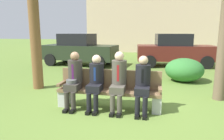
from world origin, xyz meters
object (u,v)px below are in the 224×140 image
Objects in this scene: seated_man_rightmost at (143,81)px; parked_car_near at (79,50)px; shrub_near_bench at (184,70)px; building_backdrop at (171,3)px; seated_man_leftmost at (74,77)px; seated_man_centerleft at (96,79)px; park_bench at (109,90)px; seated_man_centerright at (119,78)px; shrub_mid_lawn at (130,82)px; parked_car_far at (175,50)px.

parked_car_near is at bearing 121.73° from seated_man_rightmost.
parked_car_near is (-5.03, 2.75, 0.41)m from shrub_near_bench.
seated_man_leftmost is at bearing -100.77° from building_backdrop.
seated_man_centerleft is 18.27m from building_backdrop.
seated_man_leftmost is 6.34m from parked_car_near.
shrub_near_bench is 5.75m from parked_car_near.
seated_man_centerleft is 4.04m from shrub_near_bench.
seated_man_rightmost reaches higher than park_bench.
seated_man_leftmost is at bearing -132.31° from shrub_near_bench.
seated_man_rightmost is at bearing 0.02° from seated_man_centerleft.
parked_car_near reaches higher than seated_man_centerleft.
parked_car_near is (-3.70, 5.98, 0.13)m from seated_man_rightmost.
seated_man_leftmost is 18.36m from building_backdrop.
seated_man_centerright is 0.09× the size of building_backdrop.
seated_man_centerright is at bearing -120.15° from shrub_near_bench.
building_backdrop is at bearing 82.29° from shrub_mid_lawn.
seated_man_centerleft is at bearing -109.52° from parked_car_far.
seated_man_rightmost reaches higher than shrub_mid_lawn.
shrub_mid_lawn is at bearing 86.32° from seated_man_centerright.
parked_car_near is 1.00× the size of parked_car_far.
parked_car_far is at bearing 66.51° from seated_man_leftmost.
building_backdrop is at bearing 87.59° from parked_car_far.
seated_man_rightmost is 0.94× the size of shrub_near_bench.
seated_man_centerright is 1.00× the size of shrub_near_bench.
shrub_mid_lawn is 5.53m from parked_car_far.
parked_car_near is at bearing -115.02° from building_backdrop.
parked_car_far is at bearing 70.48° from seated_man_centerleft.
seated_man_rightmost is 0.31× the size of parked_car_near.
parked_car_far reaches higher than seated_man_leftmost.
building_backdrop is (2.53, 17.51, 4.11)m from park_bench.
building_backdrop is at bearing 88.35° from shrub_near_bench.
building_backdrop is at bearing 82.61° from seated_man_centerright.
park_bench is at bearing -104.68° from shrub_mid_lawn.
shrub_mid_lawn is at bearing -108.32° from parked_car_far.
seated_man_leftmost is 0.53m from seated_man_centerleft.
seated_man_leftmost is 1.05× the size of seated_man_rightmost.
seated_man_leftmost is 1.88m from shrub_mid_lawn.
parked_car_far is (-0.05, 3.43, 0.41)m from shrub_near_bench.
seated_man_centerright is at bearing -97.39° from building_backdrop.
parked_car_near reaches higher than shrub_near_bench.
seated_man_leftmost reaches higher than shrub_near_bench.
shrub_mid_lawn is at bearing 66.21° from seated_man_centerleft.
shrub_near_bench is at bearing 53.30° from seated_man_centerleft.
seated_man_centerleft is at bearing -126.70° from shrub_near_bench.
shrub_mid_lawn is at bearing 75.32° from park_bench.
shrub_mid_lawn is (0.63, 1.42, -0.38)m from seated_man_centerleft.
park_bench is 3.75m from shrub_near_bench.
parked_car_near reaches higher than seated_man_rightmost.
seated_man_leftmost is at bearing -129.18° from shrub_mid_lawn.
parked_car_near is (-2.62, 5.98, 0.13)m from seated_man_centerleft.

